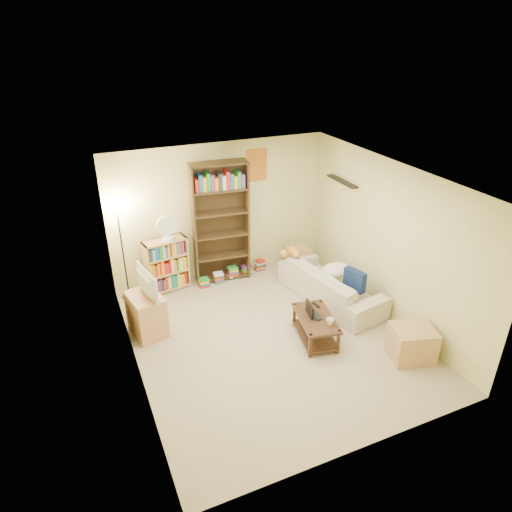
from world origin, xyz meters
The scene contains 19 objects.
room centered at (0.00, 0.01, 1.62)m, with size 4.50×4.54×2.52m.
sofa centered at (1.38, 0.58, 0.29)m, with size 1.12×2.12×0.59m, color beige.
navy_pillow centered at (1.55, 0.17, 0.56)m, with size 0.39×0.12×0.35m, color #12214F.
cream_blanket centered at (1.52, 0.65, 0.51)m, with size 0.54×0.39×0.23m, color white.
tabby_cat centered at (0.99, 1.30, 0.67)m, with size 0.47×0.23×0.16m.
coffee_table centered at (0.58, -0.29, 0.25)m, with size 0.66×0.98×0.40m.
laptop centered at (0.62, -0.25, 0.41)m, with size 0.19×0.28×0.02m, color black.
laptop_screen centered at (0.50, -0.23, 0.52)m, with size 0.01×0.30×0.20m, color white.
mug centered at (0.66, -0.54, 0.45)m, with size 0.12×0.12×0.10m, color white.
tv_remote centered at (0.73, -0.02, 0.41)m, with size 0.05×0.16×0.02m, color black.
tv_stand centered at (-1.70, 0.88, 0.33)m, with size 0.44×0.62×0.67m, color tan.
television centered at (-1.70, 0.88, 0.87)m, with size 0.23×0.72×0.41m, color black.
tall_bookshelf centered at (-0.06, 2.05, 1.17)m, with size 1.02×0.44×2.21m.
short_bookshelf centered at (-1.10, 2.05, 0.49)m, with size 0.79×0.41×0.97m.
desk_fan centered at (-1.04, 2.00, 1.20)m, with size 0.35×0.19×0.45m.
floor_lamp centered at (-1.80, 2.05, 1.30)m, with size 0.28×0.28×1.63m.
side_table centered at (1.34, 1.74, 0.25)m, with size 0.43×0.43×0.50m, color tan.
end_cabinet centered at (1.62, -1.20, 0.24)m, with size 0.58×0.49×0.49m, color tan.
book_stacks centered at (0.14, 1.95, 0.10)m, with size 1.38×0.33×0.24m.
Camera 1 is at (-2.48, -5.08, 4.27)m, focal length 32.00 mm.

